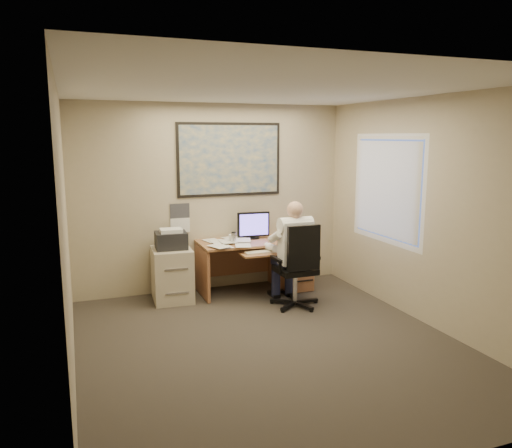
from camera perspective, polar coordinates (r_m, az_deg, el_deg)
name	(u,v)px	position (r m, az deg, el deg)	size (l,w,h in m)	color
room_shell	(271,223)	(5.18, 1.74, 0.15)	(4.00, 4.50, 2.70)	#342E28
desk	(274,259)	(7.40, 2.12, -4.00)	(1.60, 0.97, 1.14)	#A57046
world_map	(230,160)	(7.30, -3.02, 7.37)	(1.56, 0.03, 1.06)	#1E4C93
wall_calendar	(180,218)	(7.20, -8.68, 0.67)	(0.28, 0.01, 0.42)	white
window_blinds	(387,189)	(6.80, 14.70, 3.90)	(0.06, 1.40, 1.30)	beige
filing_cabinet	(172,270)	(6.96, -9.58, -5.15)	(0.55, 0.65, 1.00)	#C2B69D
office_chair	(297,283)	(6.64, 4.67, -6.72)	(0.67, 0.67, 1.13)	black
person	(294,254)	(6.61, 4.41, -3.44)	(0.58, 0.82, 1.40)	white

